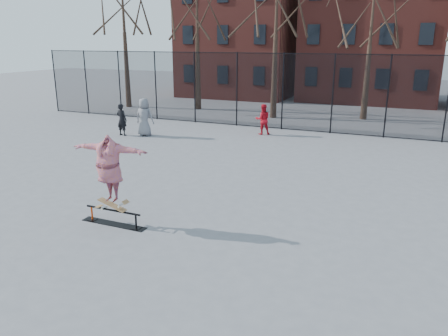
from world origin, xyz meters
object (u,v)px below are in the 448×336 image
at_px(bystander_red, 263,119).
at_px(bystander_grey, 144,117).
at_px(skater, 110,174).
at_px(skate_rail, 114,218).
at_px(bystander_black, 122,120).
at_px(skateboard, 112,207).

bearing_deg(bystander_red, bystander_grey, -1.51).
bearing_deg(skater, skate_rail, -4.76).
bearing_deg(skater, bystander_red, 85.58).
distance_m(skate_rail, bystander_grey, 11.07).
xyz_separation_m(skater, bystander_grey, (-5.38, 9.64, -0.44)).
height_order(skater, bystander_black, skater).
distance_m(skateboard, bystander_red, 12.29).
relative_size(skate_rail, bystander_grey, 1.01).
xyz_separation_m(skateboard, bystander_red, (-0.07, 12.29, 0.30)).
bearing_deg(bystander_red, skate_rail, 62.31).
relative_size(bystander_grey, bystander_red, 1.22).
distance_m(skater, bystander_black, 11.29).
height_order(skateboard, skater, skater).
distance_m(skateboard, bystander_grey, 11.05).
xyz_separation_m(skater, bystander_black, (-6.46, 9.24, -0.58)).
bearing_deg(skate_rail, bystander_grey, 119.19).
relative_size(skater, bystander_grey, 1.13).
relative_size(skate_rail, bystander_black, 1.18).
xyz_separation_m(skateboard, bystander_grey, (-5.38, 9.64, 0.47)).
bearing_deg(bystander_black, skateboard, 130.36).
distance_m(bystander_black, bystander_red, 7.08).
height_order(skate_rail, bystander_black, bystander_black).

